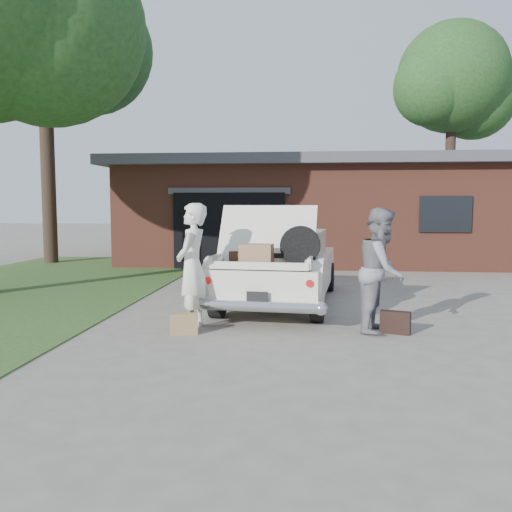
{
  "coord_description": "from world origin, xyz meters",
  "views": [
    {
      "loc": [
        0.78,
        -7.34,
        1.86
      ],
      "look_at": [
        0.0,
        0.6,
        1.1
      ],
      "focal_mm": 38.0,
      "sensor_mm": 36.0,
      "label": 1
    }
  ],
  "objects": [
    {
      "name": "ground",
      "position": [
        0.0,
        0.0,
        0.0
      ],
      "size": [
        90.0,
        90.0,
        0.0
      ],
      "primitive_type": "plane",
      "color": "gray",
      "rests_on": "ground"
    },
    {
      "name": "house",
      "position": [
        0.98,
        11.47,
        1.67
      ],
      "size": [
        12.8,
        7.8,
        3.3
      ],
      "color": "brown",
      "rests_on": "ground"
    },
    {
      "name": "tree_back",
      "position": [
        -7.36,
        9.18,
        7.26
      ],
      "size": [
        6.19,
        5.38,
        10.28
      ],
      "color": "#38281E",
      "rests_on": "ground"
    },
    {
      "name": "tree_right",
      "position": [
        7.09,
        17.84,
        7.11
      ],
      "size": [
        5.57,
        4.84,
        9.87
      ],
      "color": "#38281E",
      "rests_on": "ground"
    },
    {
      "name": "sedan",
      "position": [
        0.25,
        2.78,
        0.7
      ],
      "size": [
        2.27,
        4.93,
        1.85
      ],
      "rotation": [
        0.0,
        0.0,
        -0.09
      ],
      "color": "silver",
      "rests_on": "ground"
    },
    {
      "name": "woman_left",
      "position": [
        -0.94,
        0.48,
        0.94
      ],
      "size": [
        0.52,
        0.73,
        1.88
      ],
      "primitive_type": "imported",
      "rotation": [
        0.0,
        0.0,
        -1.67
      ],
      "color": "silver",
      "rests_on": "ground"
    },
    {
      "name": "woman_right",
      "position": [
        1.84,
        0.64,
        0.91
      ],
      "size": [
        0.93,
        1.05,
        1.82
      ],
      "primitive_type": "imported",
      "rotation": [
        0.0,
        0.0,
        1.25
      ],
      "color": "gray",
      "rests_on": "ground"
    },
    {
      "name": "suitcase_left",
      "position": [
        -1.0,
        0.16,
        0.15
      ],
      "size": [
        0.41,
        0.21,
        0.3
      ],
      "primitive_type": "cube",
      "rotation": [
        0.0,
        0.0,
        0.24
      ],
      "color": "#9E8050",
      "rests_on": "ground"
    },
    {
      "name": "suitcase_right",
      "position": [
        2.03,
        0.5,
        0.16
      ],
      "size": [
        0.45,
        0.26,
        0.33
      ],
      "primitive_type": "cube",
      "rotation": [
        0.0,
        0.0,
        -0.32
      ],
      "color": "black",
      "rests_on": "ground"
    }
  ]
}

